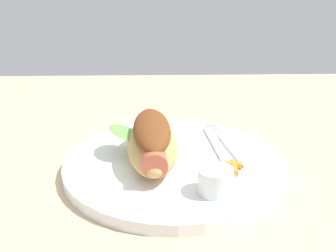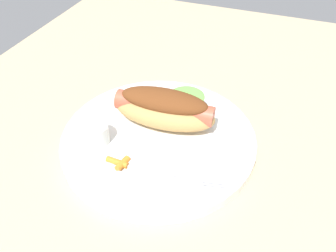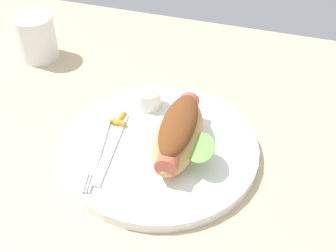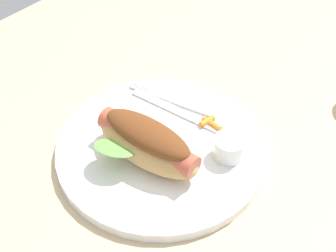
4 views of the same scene
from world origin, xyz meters
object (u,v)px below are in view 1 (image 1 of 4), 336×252
object	(u,v)px
plate	(173,166)
sauce_ramekin	(215,181)
hot_dog	(151,141)
carrot_garnish	(233,166)
knife	(219,149)
fork	(228,144)

from	to	relation	value
plate	sauce_ramekin	xyz separation A→B (cm)	(4.67, -8.43, 2.39)
plate	hot_dog	world-z (taller)	hot_dog
plate	carrot_garnish	size ratio (longest dim) A/B	9.01
hot_dog	sauce_ramekin	xyz separation A→B (cm)	(7.64, -8.32, -1.49)
knife	carrot_garnish	xyz separation A→B (cm)	(1.04, -5.81, 0.29)
fork	carrot_garnish	bearing A→B (deg)	164.33
sauce_ramekin	carrot_garnish	size ratio (longest dim) A/B	1.29
plate	fork	distance (cm)	9.52
hot_dog	sauce_ramekin	size ratio (longest dim) A/B	3.85
hot_dog	knife	bearing A→B (deg)	-75.11
plate	hot_dog	bearing A→B (deg)	-177.74
plate	knife	distance (cm)	7.47
hot_dog	plate	bearing A→B (deg)	-90.74
knife	carrot_garnish	bearing A→B (deg)	-176.36
hot_dog	fork	distance (cm)	12.53
plate	hot_dog	distance (cm)	4.89
knife	sauce_ramekin	bearing A→B (deg)	163.17
plate	knife	bearing A→B (deg)	24.08
hot_dog	sauce_ramekin	distance (cm)	11.39
plate	sauce_ramekin	distance (cm)	9.93
plate	carrot_garnish	distance (cm)	8.38
knife	hot_dog	bearing A→B (deg)	101.42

